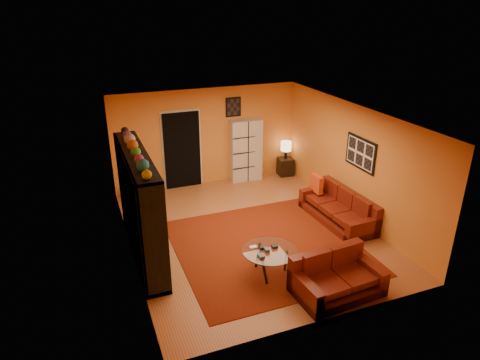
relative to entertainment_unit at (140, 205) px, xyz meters
name	(u,v)px	position (x,y,z in m)	size (l,w,h in m)	color
floor	(249,232)	(2.27, 0.00, -1.05)	(6.00, 6.00, 0.00)	#9B582F
ceiling	(250,115)	(2.27, 0.00, 1.55)	(6.00, 6.00, 0.00)	white
wall_back	(207,137)	(2.27, 3.00, 0.25)	(6.00, 6.00, 0.00)	orange
wall_front	(328,250)	(2.27, -3.00, 0.25)	(6.00, 6.00, 0.00)	orange
wall_left	(126,195)	(-0.23, 0.00, 0.25)	(6.00, 6.00, 0.00)	orange
wall_right	(352,162)	(4.78, 0.00, 0.25)	(6.00, 6.00, 0.00)	orange
rug	(267,247)	(2.38, -0.70, -1.04)	(3.60, 3.60, 0.01)	#5B180A
doorway	(182,150)	(1.57, 2.96, -0.03)	(0.95, 0.10, 2.04)	black
wall_art_right	(361,153)	(4.75, -0.30, 0.55)	(0.03, 1.00, 0.70)	black
wall_art_back	(233,107)	(3.02, 2.98, 1.00)	(0.42, 0.03, 0.52)	black
entertainment_unit	(140,205)	(0.00, 0.00, 0.00)	(0.45, 3.00, 2.10)	black
tv	(142,206)	(0.05, 0.03, -0.04)	(0.13, 1.01, 0.58)	black
sofa	(340,209)	(4.41, -0.26, -0.76)	(0.90, 2.04, 0.85)	#55130B
loveseat	(335,277)	(2.86, -2.42, -0.76)	(1.54, 0.99, 0.85)	#55130B
throw_pillow	(317,184)	(4.22, 0.53, -0.42)	(0.12, 0.42, 0.42)	#DD4418
coffee_table	(270,252)	(2.02, -1.57, -0.59)	(1.00, 1.00, 0.50)	silver
storage_cabinet	(246,150)	(3.31, 2.80, -0.19)	(0.86, 0.38, 1.72)	silver
bowl_chair	(144,188)	(0.43, 2.50, -0.75)	(0.68, 0.68, 0.56)	black
side_table	(285,167)	(4.50, 2.69, -0.80)	(0.40, 0.40, 0.50)	black
table_lamp	(286,147)	(4.50, 2.69, -0.19)	(0.30, 0.30, 0.50)	black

